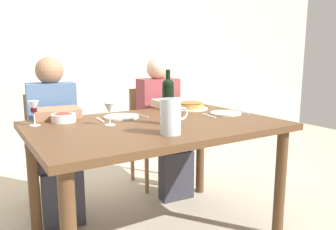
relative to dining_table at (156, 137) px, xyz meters
The scene contains 18 objects.
back_wall 2.08m from the dining_table, 90.00° to the left, with size 8.00×0.10×2.80m, color beige.
dining_table is the anchor object (origin of this frame).
wine_bottle 0.25m from the dining_table, 64.16° to the right, with size 0.07×0.07×0.33m.
water_pitcher 0.36m from the dining_table, 105.79° to the right, with size 0.17×0.11×0.19m.
baked_tart 0.58m from the dining_table, 33.45° to the left, with size 0.28×0.28×0.06m.
salad_bowl 0.59m from the dining_table, 146.32° to the left, with size 0.15×0.15×0.06m.
wine_glass_left_diner 0.34m from the dining_table, 164.26° to the left, with size 0.06×0.06×0.13m.
wine_glass_right_diner 0.75m from the dining_table, 155.46° to the left, with size 0.07×0.07×0.15m.
dinner_plate_left_setting 0.58m from the dining_table, ahead, with size 0.22×0.22×0.01m, color silver.
dinner_plate_right_setting 0.30m from the dining_table, 114.48° to the left, with size 0.23×0.23×0.01m, color silver.
fork_left_setting 0.43m from the dining_table, ahead, with size 0.16×0.01×0.01m, color silver.
knife_left_setting 0.71m from the dining_table, ahead, with size 0.18×0.01×0.01m, color silver.
knife_right_setting 0.28m from the dining_table, 83.20° to the left, with size 0.18×0.01×0.01m, color silver.
spoon_right_setting 0.39m from the dining_table, 135.85° to the left, with size 0.16×0.01×0.01m, color silver.
chair_left 1.02m from the dining_table, 115.95° to the left, with size 0.44×0.44×0.87m.
diner_left 0.82m from the dining_table, 124.44° to the left, with size 0.37×0.53×1.16m.
chair_right 1.00m from the dining_table, 62.47° to the left, with size 0.43×0.43×0.87m.
diner_right 0.78m from the dining_table, 55.43° to the left, with size 0.36×0.52×1.16m.
Camera 1 is at (-0.99, -1.73, 1.17)m, focal length 35.14 mm.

